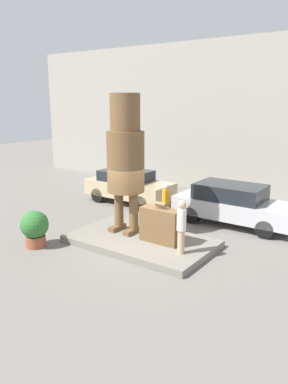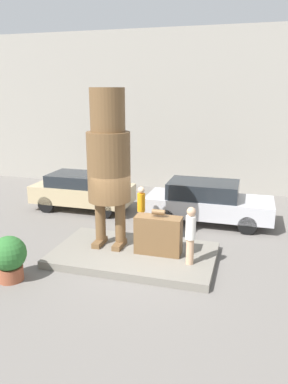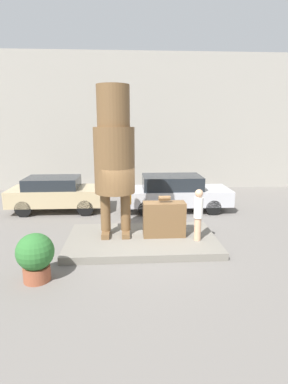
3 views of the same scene
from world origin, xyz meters
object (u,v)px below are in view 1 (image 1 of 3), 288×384
(giant_suitcase, at_px, (161,225))
(tourist, at_px, (181,225))
(parked_car_silver, at_px, (234,204))
(planter_pot, at_px, (35,227))
(parked_car_tan, at_px, (129,186))
(worker_hivis, at_px, (166,202))
(statue_figure, at_px, (125,153))

(giant_suitcase, bearing_deg, tourist, -23.16)
(tourist, height_order, parked_car_silver, tourist)
(tourist, xyz_separation_m, planter_pot, (-4.52, -1.85, -0.47))
(planter_pot, bearing_deg, parked_car_silver, 53.35)
(giant_suitcase, relative_size, tourist, 0.83)
(parked_car_tan, relative_size, parked_car_silver, 0.89)
(tourist, relative_size, parked_car_tan, 0.40)
(planter_pot, height_order, worker_hivis, worker_hivis)
(worker_hivis, bearing_deg, parked_car_silver, 35.90)
(parked_car_silver, relative_size, planter_pot, 3.80)
(parked_car_tan, bearing_deg, planter_pot, -82.32)
(tourist, distance_m, parked_car_silver, 4.18)
(statue_figure, xyz_separation_m, tourist, (2.61, -0.65, -1.89))
(statue_figure, bearing_deg, worker_hivis, 78.07)
(tourist, xyz_separation_m, worker_hivis, (-2.20, 2.61, -0.23))
(parked_car_tan, distance_m, worker_hivis, 3.61)
(parked_car_silver, xyz_separation_m, planter_pot, (-4.48, -6.02, -0.17))
(tourist, distance_m, worker_hivis, 3.42)
(giant_suitcase, height_order, tourist, tourist)
(parked_car_silver, bearing_deg, giant_suitcase, -104.67)
(statue_figure, bearing_deg, tourist, -13.88)
(parked_car_tan, relative_size, planter_pot, 3.37)
(tourist, bearing_deg, giant_suitcase, 156.84)
(worker_hivis, bearing_deg, parked_car_tan, 151.10)
(giant_suitcase, relative_size, planter_pot, 1.11)
(worker_hivis, bearing_deg, planter_pot, -117.52)
(parked_car_silver, bearing_deg, planter_pot, -126.65)
(giant_suitcase, distance_m, planter_pot, 4.18)
(giant_suitcase, bearing_deg, planter_pot, -146.89)
(parked_car_silver, height_order, planter_pot, parked_car_silver)
(statue_figure, relative_size, worker_hivis, 2.89)
(parked_car_silver, relative_size, worker_hivis, 2.85)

